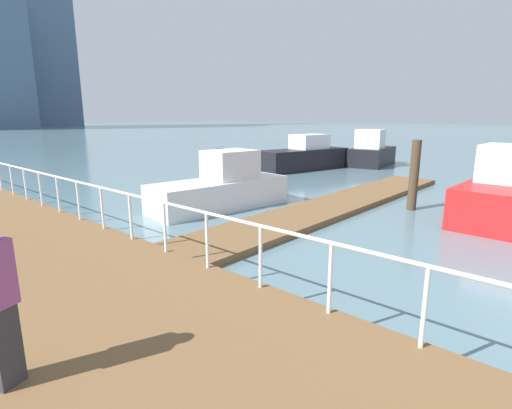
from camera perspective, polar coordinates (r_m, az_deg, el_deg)
ground_plane at (r=19.96m, az=-25.26°, el=2.48°), size 300.00×300.00×0.00m
floating_dock at (r=13.94m, az=11.30°, el=-0.17°), size 15.20×2.00×0.18m
boardwalk_railing at (r=9.80m, az=-19.87°, el=0.53°), size 0.06×29.88×1.08m
dock_piling_0 at (r=14.69m, az=-5.21°, el=4.29°), size 0.29×0.29×1.99m
dock_piling_2 at (r=14.30m, az=22.02°, el=3.95°), size 0.30×0.30×2.38m
dock_piling_3 at (r=25.43m, az=17.02°, el=7.01°), size 0.35×0.35×1.66m
moored_boat_0 at (r=13.89m, az=32.76°, el=1.19°), size 4.11×2.31×2.32m
moored_boat_1 at (r=23.72m, az=7.09°, el=6.96°), size 6.10×3.00×2.07m
moored_boat_3 at (r=26.39m, az=16.51°, el=7.23°), size 4.36×2.57×2.32m
moored_boat_4 at (r=13.72m, az=-4.99°, el=2.45°), size 5.16×2.37×1.99m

